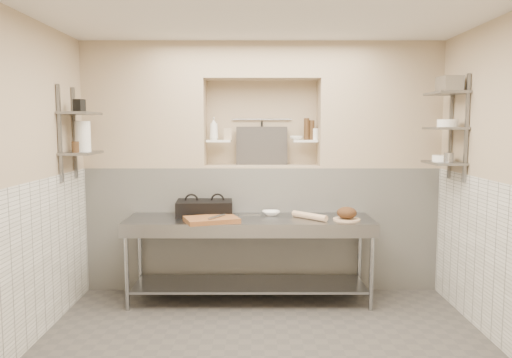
{
  "coord_description": "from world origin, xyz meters",
  "views": [
    {
      "loc": [
        -0.08,
        -4.01,
        1.87
      ],
      "look_at": [
        -0.07,
        0.9,
        1.35
      ],
      "focal_mm": 35.0,
      "sensor_mm": 36.0,
      "label": 1
    }
  ],
  "objects_px": {
    "bread_loaf": "(347,213)",
    "bowl_alcove": "(296,138)",
    "prep_table": "(249,242)",
    "cutting_board": "(211,220)",
    "mixing_bowl": "(271,213)",
    "jug_left": "(83,136)",
    "rolling_pin": "(310,216)",
    "bottle_soap": "(214,129)",
    "panini_press": "(205,208)"
  },
  "relations": [
    {
      "from": "bread_loaf",
      "to": "bowl_alcove",
      "type": "distance_m",
      "value": 1.11
    },
    {
      "from": "bottle_soap",
      "to": "bowl_alcove",
      "type": "xyz_separation_m",
      "value": [
        0.95,
        -0.01,
        -0.11
      ]
    },
    {
      "from": "prep_table",
      "to": "cutting_board",
      "type": "xyz_separation_m",
      "value": [
        -0.38,
        -0.18,
        0.28
      ]
    },
    {
      "from": "cutting_board",
      "to": "jug_left",
      "type": "xyz_separation_m",
      "value": [
        -1.32,
        0.1,
        0.84
      ]
    },
    {
      "from": "prep_table",
      "to": "cutting_board",
      "type": "relative_size",
      "value": 4.99
    },
    {
      "from": "mixing_bowl",
      "to": "bread_loaf",
      "type": "distance_m",
      "value": 0.83
    },
    {
      "from": "prep_table",
      "to": "rolling_pin",
      "type": "relative_size",
      "value": 5.91
    },
    {
      "from": "panini_press",
      "to": "rolling_pin",
      "type": "bearing_deg",
      "value": -15.73
    },
    {
      "from": "mixing_bowl",
      "to": "prep_table",
      "type": "bearing_deg",
      "value": -140.5
    },
    {
      "from": "prep_table",
      "to": "bread_loaf",
      "type": "distance_m",
      "value": 1.07
    },
    {
      "from": "panini_press",
      "to": "bread_loaf",
      "type": "height_order",
      "value": "panini_press"
    },
    {
      "from": "prep_table",
      "to": "rolling_pin",
      "type": "height_order",
      "value": "rolling_pin"
    },
    {
      "from": "panini_press",
      "to": "cutting_board",
      "type": "xyz_separation_m",
      "value": [
        0.11,
        -0.38,
        -0.06
      ]
    },
    {
      "from": "bottle_soap",
      "to": "jug_left",
      "type": "relative_size",
      "value": 0.85
    },
    {
      "from": "mixing_bowl",
      "to": "rolling_pin",
      "type": "relative_size",
      "value": 0.44
    },
    {
      "from": "bread_loaf",
      "to": "jug_left",
      "type": "bearing_deg",
      "value": 179.6
    },
    {
      "from": "cutting_board",
      "to": "bottle_soap",
      "type": "height_order",
      "value": "bottle_soap"
    },
    {
      "from": "jug_left",
      "to": "bowl_alcove",
      "type": "bearing_deg",
      "value": 15.97
    },
    {
      "from": "prep_table",
      "to": "cutting_board",
      "type": "distance_m",
      "value": 0.51
    },
    {
      "from": "prep_table",
      "to": "cutting_board",
      "type": "bearing_deg",
      "value": -154.37
    },
    {
      "from": "cutting_board",
      "to": "jug_left",
      "type": "relative_size",
      "value": 1.69
    },
    {
      "from": "panini_press",
      "to": "bowl_alcove",
      "type": "bearing_deg",
      "value": 15.61
    },
    {
      "from": "cutting_board",
      "to": "bread_loaf",
      "type": "bearing_deg",
      "value": 3.53
    },
    {
      "from": "bottle_soap",
      "to": "cutting_board",
      "type": "bearing_deg",
      "value": -87.66
    },
    {
      "from": "bowl_alcove",
      "to": "jug_left",
      "type": "height_order",
      "value": "jug_left"
    },
    {
      "from": "bottle_soap",
      "to": "rolling_pin",
      "type": "bearing_deg",
      "value": -30.11
    },
    {
      "from": "mixing_bowl",
      "to": "jug_left",
      "type": "xyz_separation_m",
      "value": [
        -1.94,
        -0.27,
        0.84
      ]
    },
    {
      "from": "panini_press",
      "to": "mixing_bowl",
      "type": "xyz_separation_m",
      "value": [
        0.73,
        -0.01,
        -0.06
      ]
    },
    {
      "from": "panini_press",
      "to": "mixing_bowl",
      "type": "distance_m",
      "value": 0.73
    },
    {
      "from": "cutting_board",
      "to": "rolling_pin",
      "type": "height_order",
      "value": "rolling_pin"
    },
    {
      "from": "mixing_bowl",
      "to": "panini_press",
      "type": "bearing_deg",
      "value": 179.5
    },
    {
      "from": "prep_table",
      "to": "bread_loaf",
      "type": "relative_size",
      "value": 12.62
    },
    {
      "from": "panini_press",
      "to": "bread_loaf",
      "type": "distance_m",
      "value": 1.53
    },
    {
      "from": "jug_left",
      "to": "mixing_bowl",
      "type": "bearing_deg",
      "value": 8.04
    },
    {
      "from": "rolling_pin",
      "to": "bottle_soap",
      "type": "bearing_deg",
      "value": 149.89
    },
    {
      "from": "prep_table",
      "to": "rolling_pin",
      "type": "bearing_deg",
      "value": -3.57
    },
    {
      "from": "bread_loaf",
      "to": "jug_left",
      "type": "xyz_separation_m",
      "value": [
        -2.71,
        0.02,
        0.79
      ]
    },
    {
      "from": "mixing_bowl",
      "to": "bread_loaf",
      "type": "height_order",
      "value": "bread_loaf"
    },
    {
      "from": "panini_press",
      "to": "bread_loaf",
      "type": "bearing_deg",
      "value": -14.94
    },
    {
      "from": "bottle_soap",
      "to": "jug_left",
      "type": "distance_m",
      "value": 1.44
    },
    {
      "from": "cutting_board",
      "to": "bowl_alcove",
      "type": "bearing_deg",
      "value": 39.05
    },
    {
      "from": "mixing_bowl",
      "to": "bread_loaf",
      "type": "relative_size",
      "value": 0.94
    },
    {
      "from": "mixing_bowl",
      "to": "bottle_soap",
      "type": "xyz_separation_m",
      "value": [
        -0.65,
        0.37,
        0.92
      ]
    },
    {
      "from": "prep_table",
      "to": "jug_left",
      "type": "relative_size",
      "value": 8.41
    },
    {
      "from": "bottle_soap",
      "to": "bowl_alcove",
      "type": "height_order",
      "value": "bottle_soap"
    },
    {
      "from": "bread_loaf",
      "to": "bowl_alcove",
      "type": "height_order",
      "value": "bowl_alcove"
    },
    {
      "from": "rolling_pin",
      "to": "mixing_bowl",
      "type": "bearing_deg",
      "value": 149.49
    },
    {
      "from": "mixing_bowl",
      "to": "bottle_soap",
      "type": "bearing_deg",
      "value": 150.14
    },
    {
      "from": "rolling_pin",
      "to": "bottle_soap",
      "type": "height_order",
      "value": "bottle_soap"
    },
    {
      "from": "jug_left",
      "to": "bottle_soap",
      "type": "bearing_deg",
      "value": 26.73
    }
  ]
}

